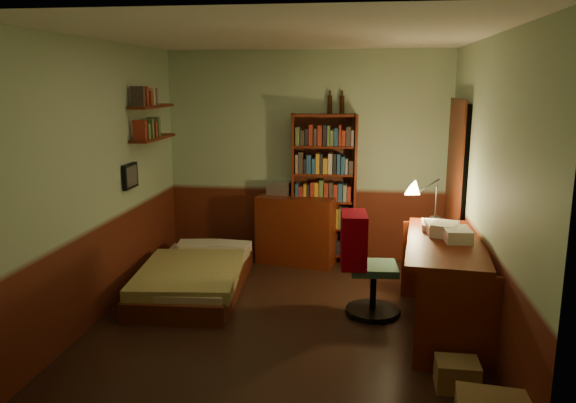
# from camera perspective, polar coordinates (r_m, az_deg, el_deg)

# --- Properties ---
(floor) EXTENTS (3.50, 4.00, 0.02)m
(floor) POSITION_cam_1_polar(r_m,az_deg,el_deg) (5.45, -0.36, -12.04)
(floor) COLOR black
(floor) RESTS_ON ground
(ceiling) EXTENTS (3.50, 4.00, 0.02)m
(ceiling) POSITION_cam_1_polar(r_m,az_deg,el_deg) (4.99, -0.40, 16.59)
(ceiling) COLOR silver
(ceiling) RESTS_ON wall_back
(wall_back) EXTENTS (3.50, 0.02, 2.60)m
(wall_back) POSITION_cam_1_polar(r_m,az_deg,el_deg) (7.03, 1.94, 4.57)
(wall_back) COLOR #9BB894
(wall_back) RESTS_ON ground
(wall_left) EXTENTS (0.02, 4.00, 2.60)m
(wall_left) POSITION_cam_1_polar(r_m,az_deg,el_deg) (5.58, -18.58, 1.99)
(wall_left) COLOR #9BB894
(wall_left) RESTS_ON ground
(wall_right) EXTENTS (0.02, 4.00, 2.60)m
(wall_right) POSITION_cam_1_polar(r_m,az_deg,el_deg) (5.12, 19.52, 1.05)
(wall_right) COLOR #9BB894
(wall_right) RESTS_ON ground
(wall_front) EXTENTS (3.50, 0.02, 2.60)m
(wall_front) POSITION_cam_1_polar(r_m,az_deg,el_deg) (3.14, -5.61, -4.98)
(wall_front) COLOR #9BB894
(wall_front) RESTS_ON ground
(doorway) EXTENTS (0.06, 0.90, 2.00)m
(doorway) POSITION_cam_1_polar(r_m,az_deg,el_deg) (6.42, 16.71, 0.63)
(doorway) COLOR black
(doorway) RESTS_ON ground
(door_trim) EXTENTS (0.02, 0.98, 2.08)m
(door_trim) POSITION_cam_1_polar(r_m,az_deg,el_deg) (6.42, 16.40, 0.64)
(door_trim) COLOR #451B0E
(door_trim) RESTS_ON ground
(bed) EXTENTS (1.07, 1.87, 0.54)m
(bed) POSITION_cam_1_polar(r_m,az_deg,el_deg) (6.15, -9.47, -6.57)
(bed) COLOR olive
(bed) RESTS_ON ground
(dresser) EXTENTS (1.02, 0.66, 0.84)m
(dresser) POSITION_cam_1_polar(r_m,az_deg,el_deg) (6.97, 0.95, -2.86)
(dresser) COLOR #521A0B
(dresser) RESTS_ON ground
(mini_stereo) EXTENTS (0.31, 0.25, 0.16)m
(mini_stereo) POSITION_cam_1_polar(r_m,az_deg,el_deg) (7.01, -0.87, 1.43)
(mini_stereo) COLOR #B2B2B7
(mini_stereo) RESTS_ON dresser
(bookshelf) EXTENTS (0.81, 0.35, 1.84)m
(bookshelf) POSITION_cam_1_polar(r_m,az_deg,el_deg) (6.91, 3.58, 1.23)
(bookshelf) COLOR #521A0B
(bookshelf) RESTS_ON ground
(bottle_left) EXTENTS (0.06, 0.06, 0.22)m
(bottle_left) POSITION_cam_1_polar(r_m,az_deg,el_deg) (6.90, 4.27, 9.80)
(bottle_left) COLOR black
(bottle_left) RESTS_ON bookshelf
(bottle_right) EXTENTS (0.07, 0.07, 0.22)m
(bottle_right) POSITION_cam_1_polar(r_m,az_deg,el_deg) (6.89, 5.51, 9.77)
(bottle_right) COLOR black
(bottle_right) RESTS_ON bookshelf
(desk) EXTENTS (0.82, 1.65, 0.85)m
(desk) POSITION_cam_1_polar(r_m,az_deg,el_deg) (5.25, 15.48, -8.31)
(desk) COLOR #521A0B
(desk) RESTS_ON ground
(paper_stack) EXTENTS (0.29, 0.34, 0.12)m
(paper_stack) POSITION_cam_1_polar(r_m,az_deg,el_deg) (5.28, 15.64, -2.72)
(paper_stack) COLOR silver
(paper_stack) RESTS_ON desk
(desk_lamp) EXTENTS (0.18, 0.18, 0.52)m
(desk_lamp) POSITION_cam_1_polar(r_m,az_deg,el_deg) (5.83, 14.85, 0.76)
(desk_lamp) COLOR black
(desk_lamp) RESTS_ON desk
(office_chair) EXTENTS (0.48, 0.43, 0.90)m
(office_chair) POSITION_cam_1_polar(r_m,az_deg,el_deg) (5.48, 8.71, -6.90)
(office_chair) COLOR #325643
(office_chair) RESTS_ON ground
(red_jacket) EXTENTS (0.27, 0.45, 0.51)m
(red_jacket) POSITION_cam_1_polar(r_m,az_deg,el_deg) (5.21, 6.50, 0.24)
(red_jacket) COLOR maroon
(red_jacket) RESTS_ON office_chair
(wall_shelf_lower) EXTENTS (0.20, 0.90, 0.03)m
(wall_shelf_lower) POSITION_cam_1_polar(r_m,az_deg,el_deg) (6.49, -13.53, 6.29)
(wall_shelf_lower) COLOR #521A0B
(wall_shelf_lower) RESTS_ON wall_left
(wall_shelf_upper) EXTENTS (0.20, 0.90, 0.03)m
(wall_shelf_upper) POSITION_cam_1_polar(r_m,az_deg,el_deg) (6.47, -13.68, 9.37)
(wall_shelf_upper) COLOR #521A0B
(wall_shelf_upper) RESTS_ON wall_left
(framed_picture) EXTENTS (0.04, 0.32, 0.26)m
(framed_picture) POSITION_cam_1_polar(r_m,az_deg,el_deg) (6.11, -15.75, 2.51)
(framed_picture) COLOR black
(framed_picture) RESTS_ON wall_left
(cardboard_box_b) EXTENTS (0.31, 0.26, 0.22)m
(cardboard_box_b) POSITION_cam_1_polar(r_m,az_deg,el_deg) (4.49, 16.79, -16.49)
(cardboard_box_b) COLOR olive
(cardboard_box_b) RESTS_ON ground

